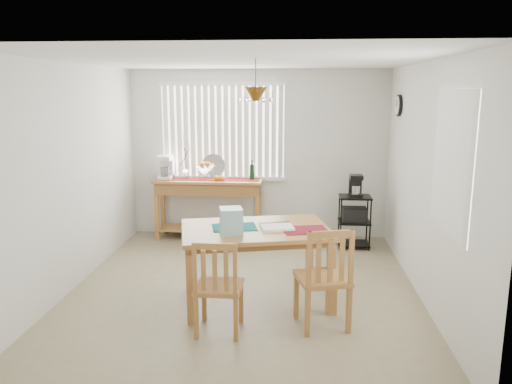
# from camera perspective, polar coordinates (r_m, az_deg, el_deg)

# --- Properties ---
(ground) EXTENTS (4.00, 4.50, 0.01)m
(ground) POSITION_cam_1_polar(r_m,az_deg,el_deg) (5.96, -1.40, -11.05)
(ground) COLOR gray
(room_shell) EXTENTS (4.20, 4.70, 2.70)m
(room_shell) POSITION_cam_1_polar(r_m,az_deg,el_deg) (5.55, -1.44, 5.39)
(room_shell) COLOR silver
(room_shell) RESTS_ON ground
(sideboard) EXTENTS (1.66, 0.47, 0.93)m
(sideboard) POSITION_cam_1_polar(r_m,az_deg,el_deg) (7.75, -5.38, -0.27)
(sideboard) COLOR #AD753A
(sideboard) RESTS_ON ground
(sideboard_items) EXTENTS (1.58, 0.39, 0.71)m
(sideboard_items) POSITION_cam_1_polar(r_m,az_deg,el_deg) (7.75, -7.54, 2.53)
(sideboard_items) COLOR maroon
(sideboard_items) RESTS_ON sideboard
(wire_cart) EXTENTS (0.45, 0.36, 0.77)m
(wire_cart) POSITION_cam_1_polar(r_m,az_deg,el_deg) (7.46, 11.18, -2.77)
(wire_cart) COLOR black
(wire_cart) RESTS_ON ground
(cart_items) EXTENTS (0.18, 0.22, 0.32)m
(cart_items) POSITION_cam_1_polar(r_m,az_deg,el_deg) (7.37, 11.31, 0.66)
(cart_items) COLOR black
(cart_items) RESTS_ON wire_cart
(dining_table) EXTENTS (1.75, 1.34, 0.84)m
(dining_table) POSITION_cam_1_polar(r_m,az_deg,el_deg) (5.38, -0.04, -5.12)
(dining_table) COLOR #AD753A
(dining_table) RESTS_ON ground
(table_items) EXTENTS (1.29, 0.58, 0.27)m
(table_items) POSITION_cam_1_polar(r_m,az_deg,el_deg) (5.18, -1.49, -3.54)
(table_items) COLOR #125D66
(table_items) RESTS_ON dining_table
(chair_left) EXTENTS (0.45, 0.45, 0.95)m
(chair_left) POSITION_cam_1_polar(r_m,az_deg,el_deg) (4.81, -4.34, -10.78)
(chair_left) COLOR #AD753A
(chair_left) RESTS_ON ground
(chair_right) EXTENTS (0.58, 0.58, 1.03)m
(chair_right) POSITION_cam_1_polar(r_m,az_deg,el_deg) (4.93, 7.77, -9.77)
(chair_right) COLOR #AD753A
(chair_right) RESTS_ON ground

